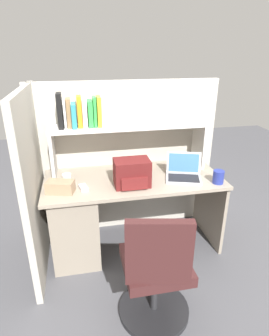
{
  "coord_description": "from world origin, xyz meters",
  "views": [
    {
      "loc": [
        -0.46,
        -2.31,
        1.83
      ],
      "look_at": [
        0.0,
        -0.05,
        0.85
      ],
      "focal_mm": 30.48,
      "sensor_mm": 36.0,
      "label": 1
    }
  ],
  "objects": [
    {
      "name": "ground_plane",
      "position": [
        0.0,
        0.0,
        0.0
      ],
      "size": [
        8.0,
        8.0,
        0.0
      ],
      "primitive_type": "plane",
      "color": "#4C4C51"
    },
    {
      "name": "desk",
      "position": [
        -0.39,
        0.0,
        0.4
      ],
      "size": [
        1.6,
        0.7,
        0.73
      ],
      "color": "gray",
      "rests_on": "ground_plane"
    },
    {
      "name": "cubicle_partition_rear",
      "position": [
        0.0,
        0.38,
        0.78
      ],
      "size": [
        1.84,
        0.05,
        1.55
      ],
      "primitive_type": "cube",
      "color": "#B2ADA0",
      "rests_on": "ground_plane"
    },
    {
      "name": "cubicle_partition_left",
      "position": [
        -0.85,
        -0.05,
        0.78
      ],
      "size": [
        0.05,
        1.06,
        1.55
      ],
      "primitive_type": "cube",
      "color": "#B2ADA0",
      "rests_on": "ground_plane"
    },
    {
      "name": "overhead_hutch",
      "position": [
        0.0,
        0.2,
        1.08
      ],
      "size": [
        1.44,
        0.28,
        0.45
      ],
      "color": "beige",
      "rests_on": "desk"
    },
    {
      "name": "reference_books_on_shelf",
      "position": [
        -0.44,
        0.2,
        1.31
      ],
      "size": [
        0.37,
        0.18,
        0.3
      ],
      "color": "black",
      "rests_on": "overhead_hutch"
    },
    {
      "name": "laptop",
      "position": [
        0.45,
        -0.08,
        0.78
      ],
      "size": [
        0.37,
        0.34,
        0.22
      ],
      "color": "#B7BABF",
      "rests_on": "desk"
    },
    {
      "name": "backpack",
      "position": [
        -0.04,
        -0.14,
        0.84
      ],
      "size": [
        0.3,
        0.23,
        0.23
      ],
      "color": "#591919",
      "rests_on": "desk"
    },
    {
      "name": "computer_mouse",
      "position": [
        -0.45,
        -0.14,
        0.75
      ],
      "size": [
        0.08,
        0.12,
        0.03
      ],
      "primitive_type": "cube",
      "rotation": [
        0.0,
        0.0,
        0.24
      ],
      "color": "silver",
      "rests_on": "desk"
    },
    {
      "name": "paper_cup",
      "position": [
        -0.59,
        -0.04,
        0.78
      ],
      "size": [
        0.08,
        0.08,
        0.11
      ],
      "primitive_type": "cylinder",
      "color": "white",
      "rests_on": "desk"
    },
    {
      "name": "tissue_box",
      "position": [
        -0.64,
        -0.15,
        0.78
      ],
      "size": [
        0.24,
        0.18,
        0.1
      ],
      "primitive_type": "cube",
      "rotation": [
        0.0,
        0.0,
        -0.28
      ],
      "color": "#9E7F60",
      "rests_on": "desk"
    },
    {
      "name": "snack_canister",
      "position": [
        0.7,
        -0.25,
        0.79
      ],
      "size": [
        0.1,
        0.1,
        0.12
      ],
      "primitive_type": "cylinder",
      "color": "navy",
      "rests_on": "desk"
    },
    {
      "name": "office_chair",
      "position": [
        -0.02,
        -0.87,
        0.39
      ],
      "size": [
        0.52,
        0.53,
        0.93
      ],
      "rotation": [
        0.0,
        0.0,
        2.94
      ],
      "color": "black",
      "rests_on": "ground_plane"
    }
  ]
}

